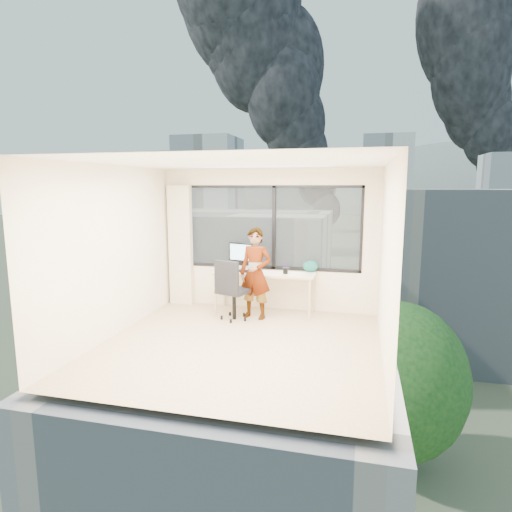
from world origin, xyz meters
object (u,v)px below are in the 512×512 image
(person, at_px, (255,273))
(game_console, at_px, (244,267))
(chair, at_px, (234,289))
(laptop, at_px, (245,265))
(desk, at_px, (265,292))
(monitor, at_px, (241,256))
(handbag, at_px, (310,266))

(person, relative_size, game_console, 4.93)
(chair, distance_m, game_console, 0.76)
(chair, xyz_separation_m, laptop, (0.04, 0.54, 0.33))
(desk, relative_size, game_console, 5.61)
(desk, height_order, chair, chair)
(desk, relative_size, laptop, 4.59)
(chair, relative_size, person, 0.68)
(monitor, xyz_separation_m, game_console, (0.05, 0.06, -0.22))
(person, bearing_deg, chair, -141.27)
(chair, relative_size, monitor, 2.12)
(game_console, bearing_deg, handbag, 13.62)
(desk, xyz_separation_m, handbag, (0.80, 0.21, 0.48))
(person, height_order, game_console, person)
(desk, bearing_deg, game_console, 156.63)
(person, relative_size, monitor, 3.11)
(chair, bearing_deg, person, 44.59)
(monitor, bearing_deg, chair, -69.70)
(person, xyz_separation_m, laptop, (-0.29, 0.37, 0.08))
(game_console, height_order, handbag, handbag)
(laptop, bearing_deg, game_console, 118.34)
(chair, distance_m, person, 0.46)
(desk, relative_size, handbag, 6.61)
(handbag, bearing_deg, laptop, -170.94)
(person, height_order, handbag, person)
(desk, distance_m, game_console, 0.63)
(desk, relative_size, person, 1.14)
(chair, height_order, monitor, monitor)
(laptop, distance_m, handbag, 1.19)
(desk, bearing_deg, person, -103.79)
(chair, height_order, game_console, chair)
(chair, height_order, handbag, chair)
(chair, xyz_separation_m, game_console, (-0.01, 0.71, 0.25))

